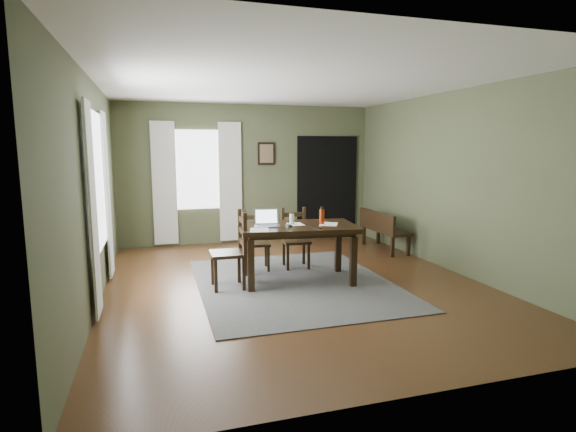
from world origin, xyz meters
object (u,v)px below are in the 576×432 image
object	(u,v)px
chair_back_right	(295,239)
laptop	(267,221)
dining_table	(298,232)
bench	(382,227)
chair_end	(232,251)
chair_back_left	(256,241)
water_bottle	(322,216)

from	to	relation	value
chair_back_right	laptop	size ratio (longest dim) A/B	2.50
dining_table	bench	size ratio (longest dim) A/B	1.32
dining_table	laptop	size ratio (longest dim) A/B	4.60
laptop	chair_end	bearing A→B (deg)	-162.35
chair_back_right	dining_table	bearing A→B (deg)	-99.78
chair_back_right	laptop	distance (m)	1.02
bench	laptop	distance (m)	2.89
chair_back_left	water_bottle	size ratio (longest dim) A/B	3.62
chair_back_left	chair_end	bearing A→B (deg)	-115.46
water_bottle	bench	bearing A→B (deg)	40.23
chair_back_right	chair_back_left	bearing A→B (deg)	-179.22
chair_back_left	bench	xyz separation A→B (m)	(2.49, 0.63, -0.01)
bench	chair_back_left	bearing A→B (deg)	104.24
chair_back_left	laptop	distance (m)	0.85
chair_back_left	chair_back_right	bearing A→B (deg)	2.31
water_bottle	chair_back_left	bearing A→B (deg)	131.48
dining_table	bench	distance (m)	2.54
chair_end	laptop	bearing A→B (deg)	100.64
chair_end	bench	distance (m)	3.35
dining_table	laptop	world-z (taller)	laptop
bench	laptop	xyz separation A→B (m)	(-2.51, -1.37, 0.43)
chair_back_right	bench	xyz separation A→B (m)	(1.88, 0.68, -0.02)
chair_end	laptop	xyz separation A→B (m)	(0.50, 0.09, 0.36)
laptop	chair_back_right	bearing A→B (deg)	55.47
chair_back_left	water_bottle	xyz separation A→B (m)	(0.75, -0.84, 0.48)
chair_back_right	chair_end	bearing A→B (deg)	-140.35
dining_table	chair_back_left	world-z (taller)	chair_back_left
chair_back_left	laptop	xyz separation A→B (m)	(-0.01, -0.74, 0.42)
dining_table	bench	world-z (taller)	dining_table
chair_end	water_bottle	xyz separation A→B (m)	(1.27, -0.02, 0.41)
water_bottle	laptop	bearing A→B (deg)	171.94
dining_table	water_bottle	world-z (taller)	water_bottle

